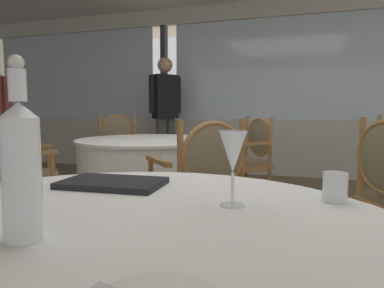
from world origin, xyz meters
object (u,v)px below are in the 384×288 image
at_px(wine_glass, 233,153).
at_px(dining_chair_1_1, 15,167).
at_px(water_tumbler, 335,187).
at_px(menu_book, 113,183).
at_px(water_bottle, 21,167).
at_px(dining_chair_1_0, 120,148).
at_px(diner_person_1, 165,108).
at_px(dining_chair_1_3, 248,154).
at_px(dining_chair_1_2, 203,182).

distance_m(wine_glass, dining_chair_1_1, 2.23).
distance_m(water_tumbler, dining_chair_1_1, 2.39).
height_order(menu_book, dining_chair_1_1, dining_chair_1_1).
height_order(water_bottle, dining_chair_1_0, water_bottle).
bearing_deg(dining_chair_1_0, diner_person_1, 136.33).
xyz_separation_m(wine_glass, dining_chair_1_3, (-0.35, 2.60, -0.33)).
xyz_separation_m(water_bottle, menu_book, (-0.09, 0.48, -0.13)).
height_order(dining_chair_1_3, diner_person_1, diner_person_1).
bearing_deg(water_bottle, diner_person_1, 108.74).
bearing_deg(menu_book, dining_chair_1_2, 85.03).
distance_m(dining_chair_1_0, diner_person_1, 1.43).
xyz_separation_m(water_tumbler, dining_chair_1_0, (-2.09, 2.52, -0.23)).
bearing_deg(water_tumbler, dining_chair_1_0, 129.72).
bearing_deg(dining_chair_1_2, dining_chair_1_1, 45.04).
bearing_deg(water_bottle, dining_chair_1_3, 90.25).
distance_m(menu_book, dining_chair_1_2, 1.02).
height_order(wine_glass, menu_book, wine_glass).
height_order(dining_chair_1_2, dining_chair_1_3, dining_chair_1_2).
distance_m(dining_chair_1_0, dining_chair_1_1, 1.49).
bearing_deg(water_tumbler, menu_book, -178.77).
relative_size(dining_chair_1_0, dining_chair_1_3, 1.02).
bearing_deg(menu_book, water_tumbler, -2.13).
distance_m(menu_book, dining_chair_1_0, 2.90).
distance_m(dining_chair_1_2, diner_person_1, 3.25).
xyz_separation_m(menu_book, diner_person_1, (-1.39, 3.88, 0.27)).
height_order(menu_book, dining_chair_1_2, dining_chair_1_2).
relative_size(dining_chair_1_3, diner_person_1, 0.52).
relative_size(water_tumbler, dining_chair_1_0, 0.08).
relative_size(dining_chair_1_0, dining_chair_1_2, 1.01).
bearing_deg(diner_person_1, dining_chair_1_2, 155.58).
height_order(dining_chair_1_2, diner_person_1, diner_person_1).
bearing_deg(dining_chair_1_1, dining_chair_1_0, 45.00).
height_order(dining_chair_1_0, dining_chair_1_1, dining_chair_1_1).
xyz_separation_m(dining_chair_1_0, dining_chair_1_1, (-0.05, -1.48, 0.01)).
height_order(water_tumbler, diner_person_1, diner_person_1).
distance_m(water_bottle, menu_book, 0.51).
height_order(water_bottle, dining_chair_1_2, water_bottle).
bearing_deg(menu_book, water_bottle, -82.69).
relative_size(dining_chair_1_1, dining_chair_1_2, 1.02).
height_order(water_tumbler, dining_chair_1_1, dining_chair_1_1).
xyz_separation_m(wine_glass, dining_chair_1_2, (-0.40, 1.11, -0.33)).
bearing_deg(water_tumbler, dining_chair_1_1, 154.27).
distance_m(water_bottle, dining_chair_1_2, 1.51).
distance_m(water_bottle, water_tumbler, 0.78).
relative_size(menu_book, dining_chair_1_1, 0.34).
bearing_deg(water_bottle, wine_glass, 47.20).
xyz_separation_m(dining_chair_1_1, dining_chair_1_3, (1.53, 1.43, -0.02)).
distance_m(water_bottle, dining_chair_1_0, 3.38).
height_order(dining_chair_1_0, dining_chair_1_2, dining_chair_1_0).
xyz_separation_m(water_bottle, dining_chair_1_1, (-1.55, 1.53, -0.32)).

